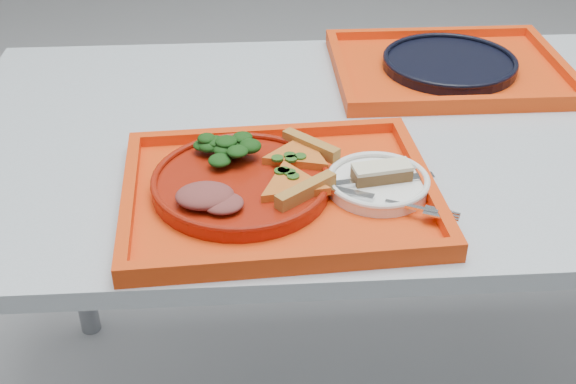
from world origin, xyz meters
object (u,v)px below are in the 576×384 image
(dinner_plate, at_px, (241,185))
(dessert_bar, at_px, (382,172))
(tray_main, at_px, (279,196))
(tray_far, at_px, (448,71))
(navy_plate, at_px, (449,64))

(dinner_plate, distance_m, dessert_bar, 0.21)
(dessert_bar, bearing_deg, tray_main, 172.15)
(tray_main, relative_size, tray_far, 1.00)
(tray_main, height_order, dessert_bar, dessert_bar)
(navy_plate, bearing_deg, tray_far, 180.00)
(tray_far, height_order, dinner_plate, dinner_plate)
(tray_main, bearing_deg, dinner_plate, 166.60)
(navy_plate, bearing_deg, dessert_bar, -116.53)
(tray_far, xyz_separation_m, dinner_plate, (-0.41, -0.41, 0.02))
(tray_main, distance_m, dinner_plate, 0.06)
(tray_far, distance_m, dinner_plate, 0.58)
(tray_far, height_order, dessert_bar, dessert_bar)
(tray_main, relative_size, navy_plate, 1.73)
(tray_main, bearing_deg, navy_plate, 46.47)
(dinner_plate, relative_size, navy_plate, 1.00)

